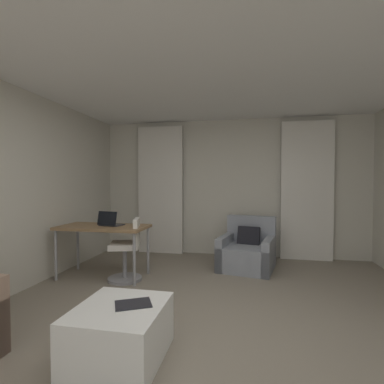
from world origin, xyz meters
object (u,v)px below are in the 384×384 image
desk (103,230)px  laptop (110,223)px  coffee_table (120,332)px  armchair (247,252)px  desk_chair (128,253)px  magazine_open (133,304)px

desk → laptop: laptop is taller
coffee_table → armchair: bearing=70.1°
desk_chair → magazine_open: size_ratio=2.58×
desk_chair → laptop: (-0.30, 0.08, 0.41)m
desk → coffee_table: 2.18m
desk → magazine_open: bearing=-55.6°
laptop → coffee_table: bearing=-61.0°
desk → desk_chair: desk_chair is taller
magazine_open → desk_chair: bearing=115.2°
armchair → desk: (-2.08, -0.87, 0.43)m
desk_chair → laptop: bearing=164.9°
desk_chair → magazine_open: desk_chair is taller
magazine_open → armchair: bearing=71.6°
armchair → desk_chair: desk_chair is taller
coffee_table → laptop: bearing=119.0°
desk_chair → coffee_table: desk_chair is taller
laptop → coffee_table: size_ratio=0.49×
coffee_table → magazine_open: size_ratio=2.17×
desk_chair → desk: bearing=171.7°
desk → desk_chair: bearing=-8.3°
desk_chair → coffee_table: bearing=-67.9°
armchair → laptop: 2.22m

